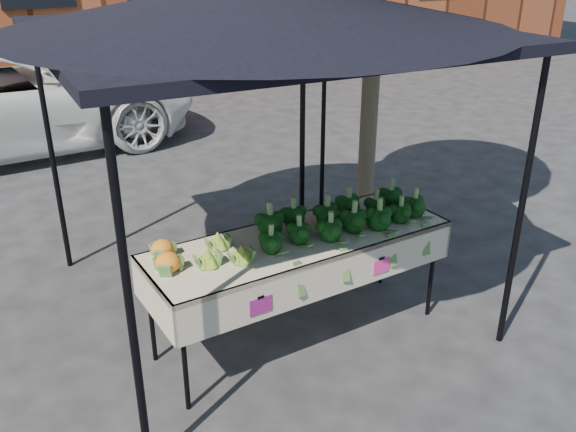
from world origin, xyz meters
name	(u,v)px	position (x,y,z in m)	size (l,w,h in m)	color
ground	(273,345)	(0.00, 0.00, 0.00)	(90.00, 90.00, 0.00)	#242426
table	(299,288)	(0.25, 0.02, 0.45)	(2.46, 0.99, 0.90)	beige
canopy	(260,155)	(0.22, 0.66, 1.37)	(3.16, 3.16, 2.74)	black
broccoli_heap	(339,214)	(0.61, 0.04, 1.02)	(1.52, 0.55, 0.23)	#0B340A
romanesco_cluster	(219,246)	(-0.42, 0.00, 0.99)	(0.41, 0.45, 0.18)	#94AD34
cauliflower_pair	(165,254)	(-0.79, 0.08, 0.98)	(0.21, 0.41, 0.16)	orange
street_tree	(374,26)	(1.43, 0.88, 2.30)	(2.33, 2.33, 4.59)	#1E4C14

